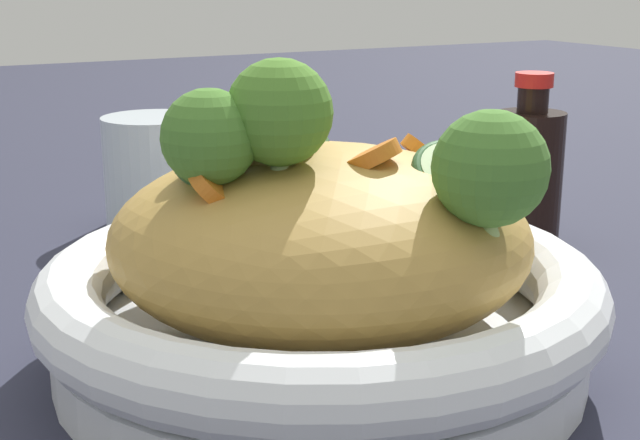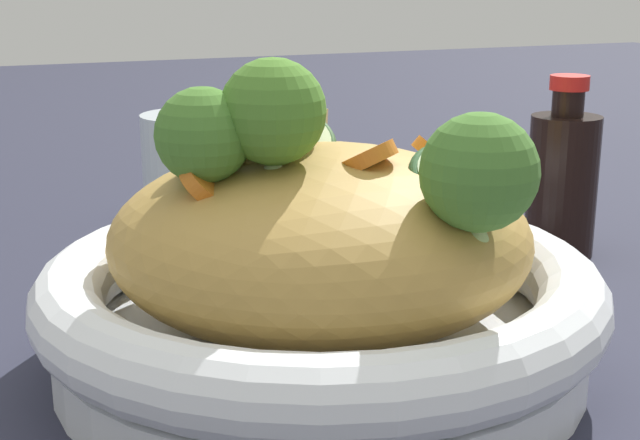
% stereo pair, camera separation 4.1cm
% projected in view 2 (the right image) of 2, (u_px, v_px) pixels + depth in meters
% --- Properties ---
extents(ground_plane, '(3.00, 3.00, 0.00)m').
position_uv_depth(ground_plane, '(320.00, 363.00, 0.43)').
color(ground_plane, '#28293A').
extents(serving_bowl, '(0.26, 0.26, 0.06)m').
position_uv_depth(serving_bowl, '(320.00, 307.00, 0.42)').
color(serving_bowl, white).
rests_on(serving_bowl, ground_plane).
extents(noodle_heap, '(0.19, 0.19, 0.08)m').
position_uv_depth(noodle_heap, '(320.00, 237.00, 0.41)').
color(noodle_heap, '#B48B41').
rests_on(noodle_heap, serving_bowl).
extents(broccoli_florets, '(0.14, 0.14, 0.08)m').
position_uv_depth(broccoli_florets, '(325.00, 139.00, 0.37)').
color(broccoli_florets, '#A4BE6F').
rests_on(broccoli_florets, serving_bowl).
extents(carrot_coins, '(0.08, 0.15, 0.03)m').
position_uv_depth(carrot_coins, '(356.00, 163.00, 0.40)').
color(carrot_coins, orange).
rests_on(carrot_coins, serving_bowl).
extents(zucchini_slices, '(0.11, 0.14, 0.04)m').
position_uv_depth(zucchini_slices, '(307.00, 152.00, 0.41)').
color(zucchini_slices, beige).
rests_on(zucchini_slices, serving_bowl).
extents(chicken_chunks, '(0.04, 0.06, 0.03)m').
position_uv_depth(chicken_chunks, '(266.00, 136.00, 0.44)').
color(chicken_chunks, beige).
rests_on(chicken_chunks, serving_bowl).
extents(soy_sauce_bottle, '(0.05, 0.05, 0.12)m').
position_uv_depth(soy_sauce_bottle, '(562.00, 180.00, 0.58)').
color(soy_sauce_bottle, black).
rests_on(soy_sauce_bottle, ground_plane).
extents(drinking_glass, '(0.07, 0.07, 0.08)m').
position_uv_depth(drinking_glass, '(193.00, 168.00, 0.66)').
color(drinking_glass, silver).
rests_on(drinking_glass, ground_plane).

